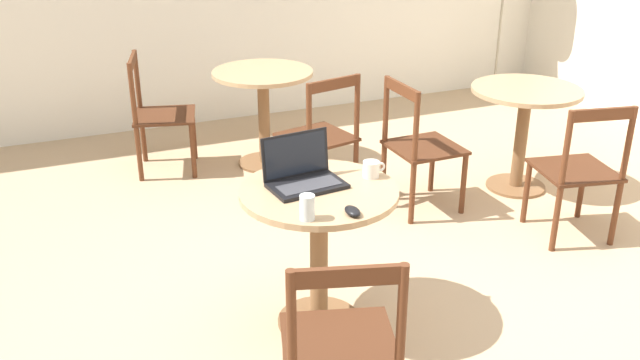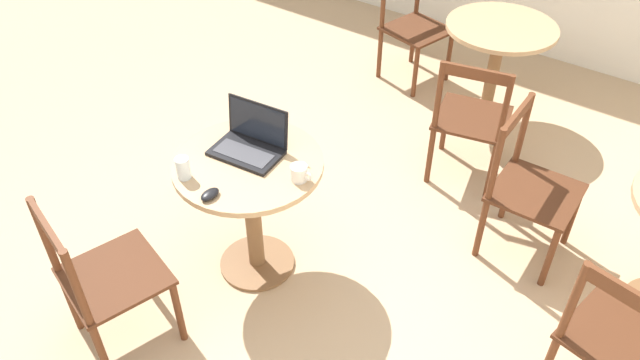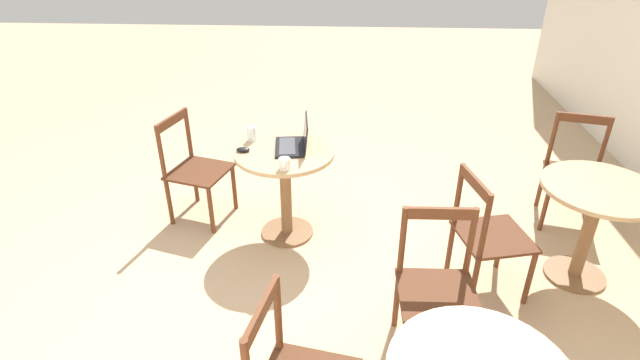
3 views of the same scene
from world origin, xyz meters
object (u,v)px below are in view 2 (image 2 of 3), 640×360
laptop (250,142)px  drinking_glass (183,168)px  chair_far_front (471,120)px  cafe_table_far (497,50)px  chair_mid_front (620,343)px  mouse (210,194)px  mug (300,173)px  chair_far_left (413,26)px  chair_near_front (105,279)px  chair_mid_left (528,188)px  cafe_table_near (250,190)px

laptop → drinking_glass: 0.36m
chair_far_front → drinking_glass: 1.83m
cafe_table_far → chair_mid_front: (1.36, -1.83, -0.11)m
cafe_table_far → chair_far_front: bearing=-77.1°
cafe_table_far → chair_far_front: (0.16, -0.71, -0.11)m
mouse → mug: (0.25, 0.34, 0.02)m
chair_far_left → mug: bearing=-74.4°
chair_near_front → chair_mid_front: same height
chair_mid_left → cafe_table_near: bearing=-138.3°
cafe_table_near → chair_mid_front: bearing=8.2°
drinking_glass → chair_mid_left: bearing=44.6°
cafe_table_near → mouse: size_ratio=7.39×
cafe_table_near → mouse: (0.03, -0.30, 0.20)m
cafe_table_far → drinking_glass: bearing=-103.6°
chair_near_front → drinking_glass: size_ratio=7.91×
cafe_table_near → laptop: laptop is taller
chair_far_front → mug: chair_far_front is taller
laptop → drinking_glass: laptop is taller
chair_far_front → laptop: (-0.62, -1.30, 0.34)m
laptop → cafe_table_far: bearing=77.2°
cafe_table_near → chair_mid_left: bearing=41.7°
cafe_table_far → drinking_glass: 2.43m
chair_far_front → drinking_glass: bearing=-114.1°
cafe_table_near → drinking_glass: bearing=-121.2°
laptop → mouse: 0.38m
chair_mid_left → chair_near_front: bearing=-127.2°
cafe_table_far → mouse: (-0.38, -2.38, 0.20)m
chair_mid_front → cafe_table_far: bearing=126.6°
chair_near_front → chair_far_front: bearing=69.6°
chair_mid_left → chair_far_front: same height
chair_mid_left → chair_far_front: size_ratio=1.00×
chair_mid_front → chair_far_left: same height
chair_far_left → drinking_glass: bearing=-86.0°
cafe_table_near → chair_far_left: size_ratio=0.85×
chair_near_front → mug: chair_near_front is taller
chair_far_left → mouse: size_ratio=8.70×
cafe_table_far → mouse: bearing=-99.0°
chair_near_front → mug: bearing=57.6°
mug → drinking_glass: drinking_glass is taller
cafe_table_near → laptop: 0.25m
cafe_table_near → cafe_table_far: bearing=78.9°
cafe_table_near → chair_mid_front: 1.79m
laptop → mouse: bearing=-77.7°
chair_mid_front → drinking_glass: size_ratio=7.91×
laptop → mug: (0.33, -0.03, -0.01)m
laptop → drinking_glass: (-0.11, -0.34, 0.01)m
mouse → mug: 0.42m
chair_mid_left → chair_far_front: 0.66m
chair_mid_left → laptop: laptop is taller
cafe_table_far → chair_mid_front: bearing=-53.4°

